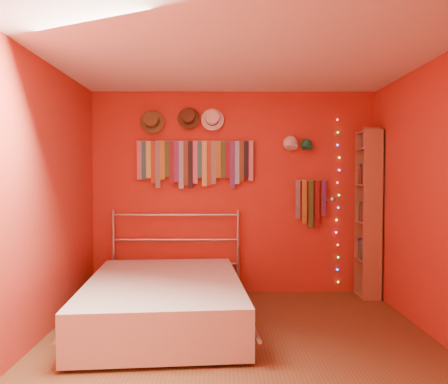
{
  "coord_description": "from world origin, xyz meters",
  "views": [
    {
      "loc": [
        -0.15,
        -3.67,
        1.45
      ],
      "look_at": [
        -0.12,
        0.9,
        1.29
      ],
      "focal_mm": 35.0,
      "sensor_mm": 36.0,
      "label": 1
    }
  ],
  "objects_px": {
    "reading_lamp": "(332,199)",
    "bookshelf": "(372,213)",
    "tie_rack": "(195,161)",
    "bed": "(164,300)"
  },
  "relations": [
    {
      "from": "reading_lamp",
      "to": "bookshelf",
      "type": "xyz_separation_m",
      "value": [
        0.48,
        0.0,
        -0.16
      ]
    },
    {
      "from": "tie_rack",
      "to": "bookshelf",
      "type": "xyz_separation_m",
      "value": [
        2.13,
        -0.15,
        -0.63
      ]
    },
    {
      "from": "bookshelf",
      "to": "tie_rack",
      "type": "bearing_deg",
      "value": 175.84
    },
    {
      "from": "tie_rack",
      "to": "reading_lamp",
      "type": "xyz_separation_m",
      "value": [
        1.65,
        -0.16,
        -0.46
      ]
    },
    {
      "from": "bookshelf",
      "to": "reading_lamp",
      "type": "bearing_deg",
      "value": -179.93
    },
    {
      "from": "reading_lamp",
      "to": "tie_rack",
      "type": "bearing_deg",
      "value": 174.61
    },
    {
      "from": "bookshelf",
      "to": "bed",
      "type": "distance_m",
      "value": 2.67
    },
    {
      "from": "reading_lamp",
      "to": "bed",
      "type": "distance_m",
      "value": 2.32
    },
    {
      "from": "tie_rack",
      "to": "bed",
      "type": "distance_m",
      "value": 1.81
    },
    {
      "from": "tie_rack",
      "to": "bookshelf",
      "type": "height_order",
      "value": "bookshelf"
    }
  ]
}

